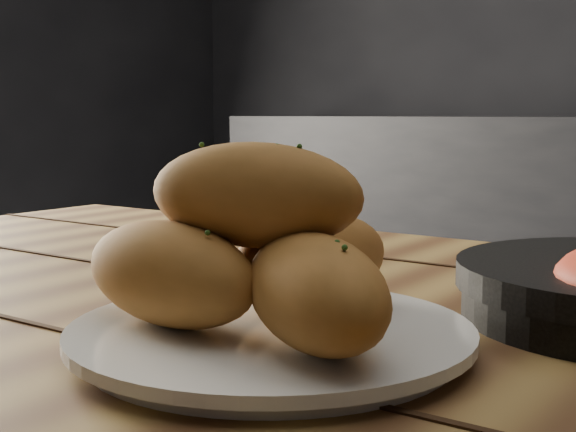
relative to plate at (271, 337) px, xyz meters
The scene contains 2 objects.
plate is the anchor object (origin of this frame).
bread_rolls 0.06m from the plate, 149.04° to the right, with size 0.28×0.24×0.12m.
Camera 1 is at (0.68, -1.12, 0.91)m, focal length 50.00 mm.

